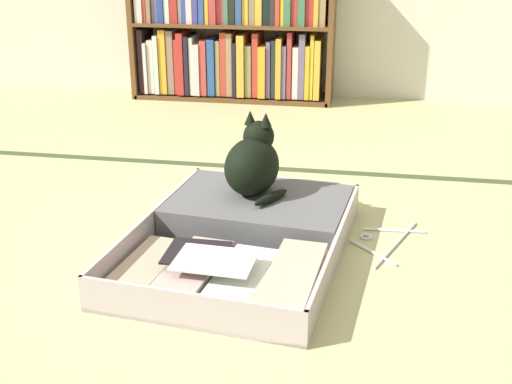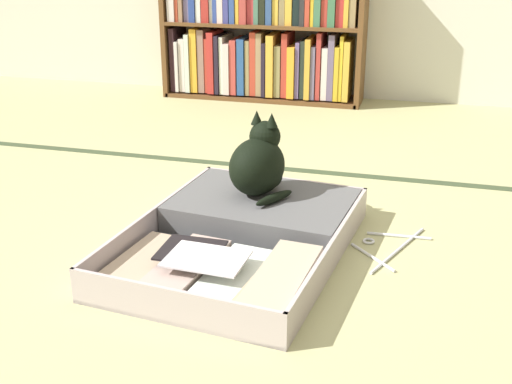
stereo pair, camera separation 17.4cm
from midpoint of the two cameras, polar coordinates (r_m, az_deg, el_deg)
name	(u,v)px [view 2 (the right image)]	position (r m, az deg, el deg)	size (l,w,h in m)	color
ground_plane	(192,278)	(1.99, -3.08, -7.48)	(10.00, 10.00, 0.00)	tan
tatami_border	(272,168)	(2.89, 3.09, 2.11)	(4.80, 0.05, 0.00)	#3A482E
bookshelf	(262,28)	(4.04, 1.76, 14.07)	(1.22, 0.27, 0.90)	brown
open_suitcase	(249,233)	(2.16, 1.67, -3.61)	(0.73, 0.96, 0.11)	#BEAFB0
black_cat	(259,163)	(2.29, 2.48, 2.46)	(0.26, 0.28, 0.29)	black
clothes_hanger	(388,247)	(2.22, 13.63, -4.69)	(0.26, 0.37, 0.01)	silver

